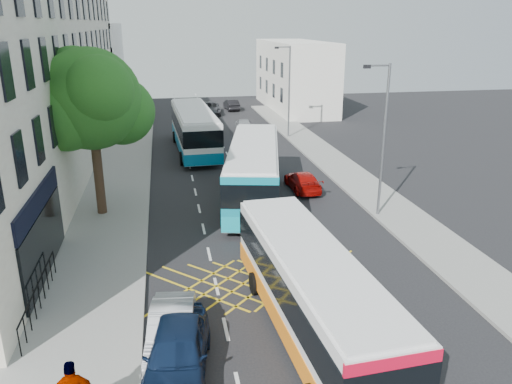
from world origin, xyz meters
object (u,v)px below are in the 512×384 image
street_tree (90,100)px  parked_car_blue (177,352)px  bus_far (194,129)px  bus_near (312,291)px  bus_mid (254,171)px  lamp_far (288,87)px  distant_car_silver (244,125)px  parked_car_silver (172,330)px  distant_car_dark (231,105)px  lamp_near (382,133)px  distant_car_grey (210,108)px  red_hatchback (303,181)px

street_tree → parked_car_blue: 15.49m
bus_far → street_tree: bearing=-116.1°
bus_near → bus_mid: size_ratio=0.88×
lamp_far → distant_car_silver: lamp_far is taller
bus_near → distant_car_silver: bus_near is taller
lamp_far → parked_car_blue: bearing=-109.7°
parked_car_silver → parked_car_blue: bearing=-78.0°
distant_car_dark → bus_mid: bearing=80.8°
lamp_near → lamp_far: bearing=90.0°
lamp_far → bus_mid: (-6.03, -16.02, -2.83)m
distant_car_grey → distant_car_dark: size_ratio=1.28×
distant_car_dark → distant_car_silver: bearing=83.8°
bus_mid → distant_car_grey: 29.86m
lamp_far → bus_far: size_ratio=0.64×
lamp_far → distant_car_grey: bearing=112.6°
bus_far → lamp_near: bearing=-64.7°
bus_far → red_hatchback: bearing=-64.6°
red_hatchback → distant_car_dark: 31.19m
lamp_near → parked_car_silver: size_ratio=1.98×
lamp_far → distant_car_grey: 15.47m
distant_car_grey → lamp_far: bearing=-65.3°
street_tree → red_hatchback: street_tree is taller
lamp_far → red_hatchback: lamp_far is taller
lamp_far → lamp_near: bearing=-90.0°
distant_car_grey → bus_near: bearing=-89.0°
bus_far → distant_car_dark: bus_far is taller
bus_near → red_hatchback: size_ratio=2.71×
bus_far → parked_car_silver: bus_far is taller
distant_car_silver → parked_car_silver: bearing=82.3°
lamp_far → bus_mid: size_ratio=0.65×
lamp_near → bus_mid: bearing=146.6°
bus_mid → distant_car_grey: (0.28, 29.83, -1.10)m
red_hatchback → bus_mid: bearing=19.1°
bus_mid → distant_car_grey: bus_mid is taller
lamp_near → bus_far: 18.97m
red_hatchback → street_tree: bearing=9.6°
distant_car_dark → red_hatchback: bearing=86.7°
street_tree → distant_car_silver: (11.26, 20.85, -5.66)m
parked_car_blue → lamp_near: bearing=52.6°
lamp_far → bus_mid: bearing=-110.6°
street_tree → bus_far: street_tree is taller
street_tree → red_hatchback: size_ratio=2.19×
bus_far → parked_car_silver: (-2.56, -26.36, -1.17)m
bus_near → distant_car_silver: 33.66m
lamp_near → bus_mid: size_ratio=0.65×
bus_near → distant_car_grey: bearing=85.3°
street_tree → distant_car_dark: 35.90m
lamp_far → bus_near: (-6.58, -29.69, -3.02)m
bus_mid → red_hatchback: bearing=32.2°
bus_far → bus_near: bearing=-87.7°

